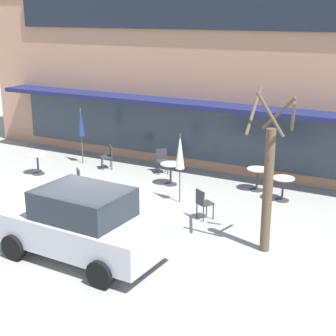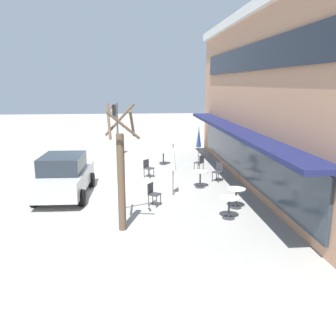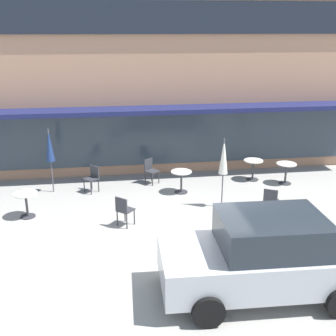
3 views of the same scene
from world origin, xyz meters
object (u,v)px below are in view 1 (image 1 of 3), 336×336
(cafe_table_near_wall, at_px, (171,170))
(patio_umbrella_cream_folded, at_px, (180,152))
(cafe_table_mid_patio, at_px, (283,185))
(cafe_chair_2, at_px, (108,155))
(cafe_chair_3, at_px, (82,180))
(patio_umbrella_green_folded, at_px, (81,122))
(street_tree, at_px, (268,180))
(cafe_table_by_tree, at_px, (257,176))
(cafe_table_streetside, at_px, (38,161))
(parked_sedan, at_px, (81,224))
(cafe_chair_0, at_px, (162,159))
(cafe_chair_1, at_px, (203,202))

(cafe_table_near_wall, height_order, patio_umbrella_cream_folded, patio_umbrella_cream_folded)
(cafe_table_mid_patio, height_order, cafe_chair_2, cafe_chair_2)
(patio_umbrella_cream_folded, relative_size, cafe_chair_3, 2.47)
(patio_umbrella_cream_folded, height_order, cafe_chair_3, patio_umbrella_cream_folded)
(patio_umbrella_green_folded, xyz_separation_m, patio_umbrella_cream_folded, (5.36, -2.03, 0.00))
(cafe_table_mid_patio, distance_m, street_tree, 3.94)
(cafe_table_by_tree, xyz_separation_m, street_tree, (1.67, -4.19, 1.32))
(street_tree, bearing_deg, patio_umbrella_cream_folded, 149.80)
(street_tree, bearing_deg, cafe_table_streetside, 167.51)
(cafe_table_by_tree, bearing_deg, parked_sedan, -107.27)
(cafe_table_mid_patio, height_order, cafe_chair_3, cafe_chair_3)
(cafe_chair_3, bearing_deg, street_tree, -9.17)
(cafe_table_streetside, bearing_deg, patio_umbrella_green_folded, 75.06)
(cafe_table_mid_patio, relative_size, patio_umbrella_cream_folded, 0.35)
(cafe_table_streetside, relative_size, parked_sedan, 0.18)
(cafe_table_by_tree, xyz_separation_m, cafe_table_mid_patio, (1.03, -0.54, 0.00))
(cafe_table_near_wall, xyz_separation_m, parked_sedan, (0.72, -5.85, 0.36))
(cafe_chair_0, xyz_separation_m, street_tree, (5.41, -4.40, 1.31))
(cafe_table_near_wall, xyz_separation_m, patio_umbrella_green_folded, (-4.31, 0.68, 1.11))
(cafe_chair_1, bearing_deg, cafe_table_mid_patio, 58.65)
(cafe_table_by_tree, relative_size, patio_umbrella_cream_folded, 0.35)
(patio_umbrella_green_folded, relative_size, parked_sedan, 0.52)
(cafe_chair_0, distance_m, parked_sedan, 7.11)
(cafe_table_by_tree, bearing_deg, cafe_table_near_wall, -163.05)
(cafe_table_streetside, bearing_deg, cafe_table_by_tree, 15.61)
(cafe_chair_0, distance_m, street_tree, 7.10)
(cafe_table_mid_patio, height_order, cafe_chair_1, cafe_chair_1)
(patio_umbrella_cream_folded, distance_m, cafe_chair_2, 4.57)
(parked_sedan, distance_m, street_tree, 4.62)
(cafe_table_streetside, xyz_separation_m, parked_sedan, (5.55, -4.57, 0.36))
(cafe_table_streetside, xyz_separation_m, patio_umbrella_green_folded, (0.52, 1.96, 1.11))
(cafe_table_mid_patio, distance_m, patio_umbrella_green_folded, 8.22)
(patio_umbrella_cream_folded, height_order, cafe_chair_1, patio_umbrella_cream_folded)
(cafe_chair_1, distance_m, cafe_chair_3, 4.29)
(patio_umbrella_cream_folded, xyz_separation_m, cafe_chair_3, (-3.07, -0.94, -1.10))
(cafe_table_streetside, relative_size, patio_umbrella_green_folded, 0.35)
(patio_umbrella_green_folded, distance_m, cafe_chair_2, 1.75)
(patio_umbrella_cream_folded, relative_size, cafe_chair_0, 2.47)
(cafe_table_by_tree, distance_m, cafe_table_mid_patio, 1.16)
(cafe_table_near_wall, bearing_deg, cafe_chair_2, 169.84)
(cafe_table_mid_patio, height_order, cafe_chair_0, cafe_chair_0)
(cafe_table_streetside, xyz_separation_m, cafe_table_by_tree, (7.63, 2.13, 0.00))
(cafe_table_streetside, bearing_deg, cafe_table_near_wall, 14.83)
(cafe_table_by_tree, xyz_separation_m, patio_umbrella_cream_folded, (-1.75, -2.20, 1.11))
(cafe_chair_0, relative_size, cafe_chair_1, 1.00)
(cafe_table_by_tree, relative_size, cafe_chair_1, 0.85)
(cafe_table_near_wall, height_order, cafe_table_by_tree, same)
(cafe_chair_0, xyz_separation_m, cafe_chair_1, (3.21, -3.31, 0.00))
(cafe_table_mid_patio, relative_size, cafe_chair_2, 0.85)
(patio_umbrella_cream_folded, bearing_deg, cafe_chair_2, 154.92)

